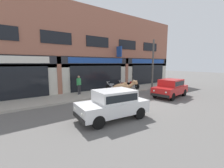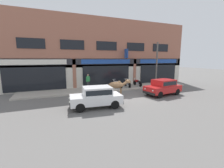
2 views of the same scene
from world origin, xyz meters
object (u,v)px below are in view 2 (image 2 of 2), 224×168
object	(u,v)px
cow	(117,85)
utility_pole	(157,65)
motorcycle_0	(117,84)
pedestrian	(88,80)
car_1	(96,96)
motorcycle_1	(128,83)
car_0	(163,86)
motorcycle_2	(137,83)

from	to	relation	value
cow	utility_pole	distance (m)	6.51
cow	motorcycle_0	distance (m)	3.38
pedestrian	utility_pole	xyz separation A→B (m)	(7.79, -1.49, 1.56)
car_1	motorcycle_1	bearing A→B (deg)	45.30
pedestrian	car_0	bearing A→B (deg)	-38.64
motorcycle_0	motorcycle_2	bearing A→B (deg)	0.82
car_1	motorcycle_2	world-z (taller)	car_1
car_1	motorcycle_1	xyz separation A→B (m)	(5.37, 5.42, -0.28)
cow	motorcycle_0	size ratio (longest dim) A/B	1.18
motorcycle_2	pedestrian	bearing A→B (deg)	175.67
motorcycle_0	car_0	bearing A→B (deg)	-57.32
motorcycle_0	pedestrian	world-z (taller)	pedestrian
car_1	motorcycle_1	world-z (taller)	car_1
car_1	pedestrian	xyz separation A→B (m)	(0.84, 5.95, 0.32)
motorcycle_2	utility_pole	bearing A→B (deg)	-29.14
car_0	motorcycle_2	bearing A→B (deg)	91.12
car_1	motorcycle_0	xyz separation A→B (m)	(4.07, 5.47, -0.28)
car_0	motorcycle_2	size ratio (longest dim) A/B	2.07
motorcycle_0	motorcycle_1	world-z (taller)	same
car_1	car_0	bearing A→B (deg)	9.61
cow	utility_pole	size ratio (longest dim) A/B	0.41
motorcycle_1	pedestrian	world-z (taller)	pedestrian
motorcycle_2	cow	bearing A→B (deg)	-142.81
car_1	motorcycle_1	distance (m)	7.63
motorcycle_1	motorcycle_2	xyz separation A→B (m)	(1.39, 0.08, 0.00)
cow	pedestrian	size ratio (longest dim) A/B	1.31
car_1	motorcycle_0	bearing A→B (deg)	53.32
motorcycle_0	car_1	bearing A→B (deg)	-126.68
motorcycle_1	motorcycle_2	distance (m)	1.39
motorcycle_1	utility_pole	xyz separation A→B (m)	(3.26, -0.96, 2.16)
car_0	motorcycle_0	size ratio (longest dim) A/B	2.11
cow	car_0	world-z (taller)	cow
car_0	cow	bearing A→B (deg)	163.07
motorcycle_0	motorcycle_1	xyz separation A→B (m)	(1.29, -0.04, 0.00)
motorcycle_1	motorcycle_2	size ratio (longest dim) A/B	1.00
motorcycle_2	utility_pole	world-z (taller)	utility_pole
cow	car_1	world-z (taller)	cow
motorcycle_2	utility_pole	distance (m)	3.05
car_0	car_1	distance (m)	6.93
cow	car_0	distance (m)	4.34
car_0	motorcycle_0	xyz separation A→B (m)	(-2.77, 4.31, -0.28)
cow	motorcycle_1	size ratio (longest dim) A/B	1.16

